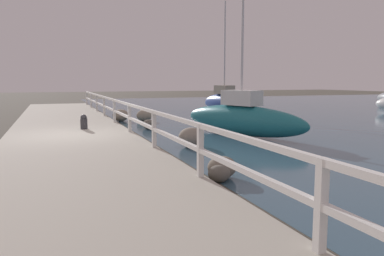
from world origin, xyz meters
TOP-DOWN VIEW (x-y plane):
  - ground_plane at (0.00, 0.00)m, footprint 120.00×120.00m
  - dock_walkway at (0.00, 0.00)m, footprint 4.06×36.00m
  - railing at (1.93, 0.00)m, footprint 0.10×32.50m
  - boulder_far_strip at (3.34, -2.26)m, footprint 0.79×0.71m
  - boulder_water_edge at (2.46, -6.16)m, footprint 0.45×0.40m
  - boulder_upstream at (3.70, 5.30)m, footprint 0.77×0.69m
  - boulder_downstream at (3.18, 2.35)m, footprint 0.52×0.47m
  - boulder_mid_strip at (2.64, -5.90)m, footprint 0.60×0.54m
  - boulder_near_dock at (2.62, 5.75)m, footprint 0.79×0.71m
  - mooring_bollard at (0.52, 1.32)m, footprint 0.25×0.25m
  - sailboat_teal at (5.88, -0.63)m, footprint 2.73×5.75m
  - sailboat_blue at (9.29, 7.93)m, footprint 1.48×4.51m

SIDE VIEW (x-z plane):
  - ground_plane at x=0.00m, z-range 0.00..0.00m
  - dock_walkway at x=0.00m, z-range 0.00..0.24m
  - boulder_water_edge at x=2.46m, z-range 0.00..0.34m
  - boulder_downstream at x=3.18m, z-range 0.00..0.39m
  - boulder_mid_strip at x=2.64m, z-range 0.00..0.45m
  - boulder_upstream at x=3.70m, z-range 0.00..0.58m
  - boulder_far_strip at x=3.34m, z-range 0.00..0.59m
  - boulder_near_dock at x=2.62m, z-range 0.00..0.59m
  - mooring_bollard at x=0.52m, z-range 0.23..0.77m
  - sailboat_teal at x=5.88m, z-range -2.56..3.84m
  - sailboat_blue at x=9.29m, z-range -2.63..4.02m
  - railing at x=1.93m, z-range 0.42..1.39m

